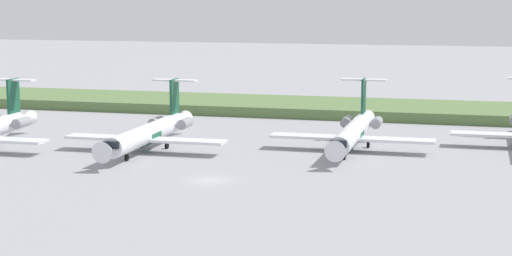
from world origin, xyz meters
TOP-DOWN VIEW (x-y plane):
  - ground_plane at (0.00, 30.00)m, footprint 500.00×500.00m
  - grass_berm at (0.00, 61.31)m, footprint 320.00×20.00m
  - regional_jet_third at (-14.15, 16.67)m, footprint 22.81×31.00m
  - regional_jet_fourth at (13.25, 24.64)m, footprint 22.81×31.00m

SIDE VIEW (x-z plane):
  - ground_plane at x=0.00m, z-range 0.00..0.00m
  - grass_berm at x=0.00m, z-range 0.00..1.82m
  - regional_jet_third at x=-14.15m, z-range -1.96..7.04m
  - regional_jet_fourth at x=13.25m, z-range -1.96..7.04m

